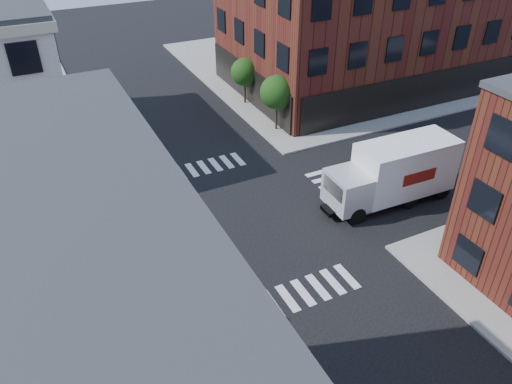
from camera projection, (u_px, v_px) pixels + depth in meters
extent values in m
plane|color=black|center=(245.00, 219.00, 30.65)|extent=(120.00, 120.00, 0.00)
cube|color=gray|center=(338.00, 64.00, 54.07)|extent=(30.00, 30.00, 0.15)
cube|color=#471511|center=(369.00, 20.00, 46.88)|extent=(25.00, 16.00, 12.00)
cylinder|color=black|center=(276.00, 120.00, 40.42)|extent=(0.18, 0.18, 1.47)
cylinder|color=black|center=(276.00, 112.00, 40.01)|extent=(0.12, 0.12, 1.47)
sphere|color=#14350E|center=(277.00, 92.00, 39.09)|extent=(2.69, 2.69, 2.69)
sphere|color=#14350E|center=(280.00, 99.00, 39.41)|extent=(1.85, 1.85, 1.85)
cylinder|color=black|center=(245.00, 95.00, 44.95)|extent=(0.18, 0.18, 1.33)
cylinder|color=black|center=(245.00, 88.00, 44.59)|extent=(0.12, 0.12, 1.33)
sphere|color=#14350E|center=(245.00, 72.00, 43.75)|extent=(2.43, 2.43, 2.43)
sphere|color=#14350E|center=(248.00, 77.00, 44.04)|extent=(1.67, 1.67, 1.67)
cylinder|color=black|center=(169.00, 301.00, 21.79)|extent=(0.12, 0.12, 4.60)
cylinder|color=black|center=(174.00, 332.00, 22.89)|extent=(0.28, 0.28, 0.30)
cube|color=#053819|center=(180.00, 283.00, 21.52)|extent=(1.10, 0.03, 0.22)
cube|color=#053819|center=(163.00, 275.00, 21.59)|extent=(0.03, 1.10, 0.22)
imported|color=black|center=(173.00, 270.00, 21.11)|extent=(0.22, 0.18, 1.10)
imported|color=black|center=(161.00, 269.00, 21.13)|extent=(0.18, 0.22, 1.10)
cube|color=white|center=(405.00, 167.00, 31.42)|extent=(6.45, 2.91, 3.41)
cube|color=maroon|center=(420.00, 177.00, 30.36)|extent=(2.42, 0.10, 0.77)
cube|color=maroon|center=(391.00, 157.00, 32.48)|extent=(2.42, 0.10, 0.77)
cube|color=silver|center=(348.00, 190.00, 30.29)|extent=(2.27, 2.70, 2.20)
cube|color=black|center=(334.00, 188.00, 29.71)|extent=(0.16, 2.09, 0.99)
cube|color=black|center=(384.00, 195.00, 31.93)|extent=(8.83, 1.32, 0.28)
cylinder|color=black|center=(357.00, 215.00, 30.05)|extent=(1.11, 0.41, 1.10)
cylinder|color=black|center=(336.00, 196.00, 31.80)|extent=(1.11, 0.41, 1.10)
cylinder|color=black|center=(409.00, 200.00, 31.43)|extent=(1.11, 0.41, 1.10)
cylinder|color=black|center=(387.00, 182.00, 33.19)|extent=(1.11, 0.41, 1.10)
cylinder|color=black|center=(442.00, 190.00, 32.36)|extent=(1.11, 0.41, 1.10)
cylinder|color=black|center=(418.00, 174.00, 34.11)|extent=(1.11, 0.41, 1.10)
cube|color=#CA4C09|center=(221.00, 282.00, 26.00)|extent=(0.37, 0.37, 0.04)
cone|color=#CA4C09|center=(221.00, 278.00, 25.83)|extent=(0.35, 0.35, 0.65)
cylinder|color=white|center=(221.00, 277.00, 25.78)|extent=(0.25, 0.25, 0.07)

